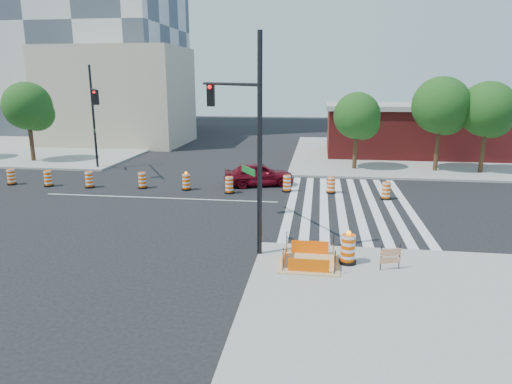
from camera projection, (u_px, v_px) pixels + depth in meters
ground at (159, 198)px, 26.74m from camera, size 120.00×120.00×0.00m
sidewalk_ne at (416, 155)px, 41.62m from camera, size 22.00×22.00×0.15m
sidewalk_nw at (50, 147)px, 46.43m from camera, size 22.00×22.00×0.15m
crosswalk_east at (348, 205)px, 25.28m from camera, size 6.75×13.50×0.01m
lane_centerline at (159, 198)px, 26.74m from camera, size 14.00×0.12×0.01m
excavation_pit at (309, 262)px, 16.83m from camera, size 2.20×2.20×0.90m
brick_storefront at (418, 130)px, 41.08m from camera, size 16.50×8.50×4.60m
beige_midrise at (119, 96)px, 48.29m from camera, size 14.00×10.00×10.00m
red_coupe at (259, 174)px, 29.67m from camera, size 4.83×3.11×1.53m
signal_pole_se at (241, 123)px, 18.18m from camera, size 3.52×5.35×8.29m
signal_pole_nw at (94, 109)px, 32.97m from camera, size 3.04×5.08×7.67m
pit_drum at (348, 250)px, 16.75m from camera, size 0.65×0.65×1.27m
barricade at (390, 256)px, 16.20m from camera, size 0.76×0.28×0.93m
tree_north_b at (29, 109)px, 37.22m from camera, size 3.90×3.88×6.59m
tree_north_c at (357, 118)px, 33.96m from camera, size 3.50×3.45×5.87m
tree_north_d at (441, 109)px, 33.02m from camera, size 4.12×4.12×7.00m
tree_north_e at (488, 112)px, 32.47m from camera, size 3.92×3.92×6.66m
median_drum_0 at (11, 178)px, 29.99m from camera, size 0.60×0.60×1.02m
median_drum_1 at (48, 179)px, 29.52m from camera, size 0.60×0.60×1.02m
median_drum_2 at (89, 180)px, 29.17m from camera, size 0.60×0.60×1.02m
median_drum_3 at (142, 181)px, 29.01m from camera, size 0.60×0.60×1.02m
median_drum_4 at (186, 182)px, 28.54m from camera, size 0.60×0.60×1.18m
median_drum_5 at (229, 186)px, 27.71m from camera, size 0.60×0.60×1.02m
median_drum_6 at (287, 184)px, 28.11m from camera, size 0.60×0.60×1.02m
median_drum_7 at (331, 185)px, 27.75m from camera, size 0.60×0.60×1.02m
median_drum_8 at (386, 191)px, 26.28m from camera, size 0.60×0.60×1.02m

